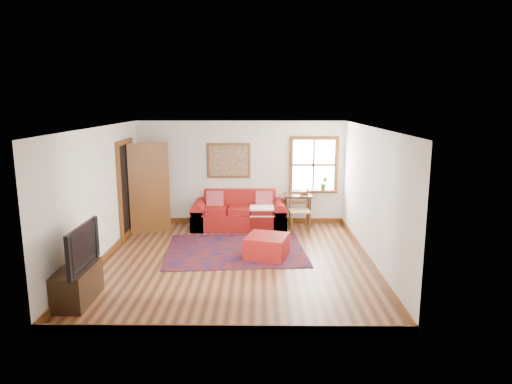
{
  "coord_description": "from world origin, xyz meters",
  "views": [
    {
      "loc": [
        0.46,
        -8.17,
        2.96
      ],
      "look_at": [
        0.38,
        0.6,
        1.21
      ],
      "focal_mm": 32.0,
      "sensor_mm": 36.0,
      "label": 1
    }
  ],
  "objects_px": {
    "red_leather_sofa": "(240,216)",
    "media_cabinet": "(78,285)",
    "red_ottoman": "(267,246)",
    "side_table": "(298,200)",
    "ladder_back_chair": "(299,209)"
  },
  "relations": [
    {
      "from": "red_ottoman",
      "to": "red_leather_sofa",
      "type": "bearing_deg",
      "value": 121.89
    },
    {
      "from": "ladder_back_chair",
      "to": "side_table",
      "type": "bearing_deg",
      "value": 92.08
    },
    {
      "from": "red_leather_sofa",
      "to": "media_cabinet",
      "type": "distance_m",
      "value": 4.68
    },
    {
      "from": "ladder_back_chair",
      "to": "media_cabinet",
      "type": "distance_m",
      "value": 5.28
    },
    {
      "from": "red_ottoman",
      "to": "side_table",
      "type": "relative_size",
      "value": 0.95
    },
    {
      "from": "red_ottoman",
      "to": "ladder_back_chair",
      "type": "relative_size",
      "value": 0.77
    },
    {
      "from": "red_ottoman",
      "to": "media_cabinet",
      "type": "bearing_deg",
      "value": -129.38
    },
    {
      "from": "red_ottoman",
      "to": "side_table",
      "type": "xyz_separation_m",
      "value": [
        0.76,
        2.16,
        0.45
      ]
    },
    {
      "from": "red_leather_sofa",
      "to": "ladder_back_chair",
      "type": "xyz_separation_m",
      "value": [
        1.39,
        -0.29,
        0.24
      ]
    },
    {
      "from": "red_leather_sofa",
      "to": "ladder_back_chair",
      "type": "bearing_deg",
      "value": -11.8
    },
    {
      "from": "red_ottoman",
      "to": "side_table",
      "type": "distance_m",
      "value": 2.33
    },
    {
      "from": "red_leather_sofa",
      "to": "media_cabinet",
      "type": "height_order",
      "value": "red_leather_sofa"
    },
    {
      "from": "red_ottoman",
      "to": "ladder_back_chair",
      "type": "bearing_deg",
      "value": 82.59
    },
    {
      "from": "media_cabinet",
      "to": "ladder_back_chair",
      "type": "bearing_deg",
      "value": 46.47
    },
    {
      "from": "red_leather_sofa",
      "to": "red_ottoman",
      "type": "relative_size",
      "value": 2.95
    }
  ]
}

